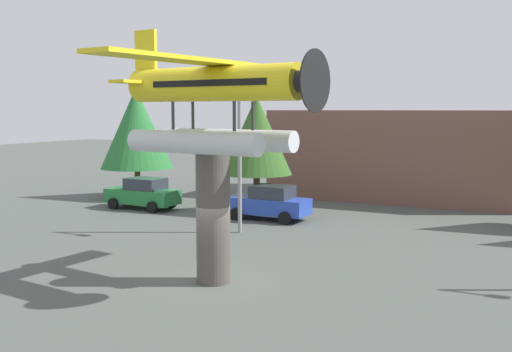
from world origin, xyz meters
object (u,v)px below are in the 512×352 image
floatplane_monument (216,99)px  tree_east (257,135)px  car_near_green (143,193)px  tree_west (136,128)px  car_mid_blue (269,202)px  display_pedestal (213,218)px  storefront_building (399,154)px  streetlight_primary (244,136)px

floatplane_monument → tree_east: floatplane_monument is taller
car_near_green → tree_west: tree_west is taller
car_mid_blue → tree_east: 4.01m
floatplane_monument → tree_west: size_ratio=1.51×
car_near_green → floatplane_monument: bearing=136.5°
tree_west → car_mid_blue: bearing=-16.2°
display_pedestal → tree_east: size_ratio=0.67×
floatplane_monument → tree_east: size_ratio=1.65×
storefront_building → tree_east: tree_east is taller
storefront_building → tree_east: 10.97m
display_pedestal → storefront_building: bearing=88.8°
car_mid_blue → tree_east: bearing=-46.5°
floatplane_monument → car_near_green: bearing=142.4°
streetlight_primary → storefront_building: 15.10m
floatplane_monument → tree_west: (-14.34, 14.08, -1.51)m
display_pedestal → tree_east: 13.62m
car_near_green → storefront_building: size_ratio=0.28×
display_pedestal → streetlight_primary: (-2.88, 7.37, 2.26)m
storefront_building → car_near_green: bearing=-135.6°
car_mid_blue → tree_west: bearing=-16.2°
streetlight_primary → tree_east: streetlight_primary is taller
tree_west → floatplane_monument: bearing=-44.5°
car_mid_blue → streetlight_primary: 5.00m
floatplane_monument → car_near_green: (-11.26, 10.67, -5.03)m
display_pedestal → floatplane_monument: 3.80m
storefront_building → tree_east: size_ratio=2.39×
display_pedestal → car_near_green: (-11.13, 10.66, -1.24)m
display_pedestal → tree_west: tree_west is taller
display_pedestal → car_mid_blue: size_ratio=1.01×
car_mid_blue → streetlight_primary: (0.47, -3.54, 3.50)m
display_pedestal → storefront_building: size_ratio=0.28×
car_near_green → streetlight_primary: (8.24, -3.29, 3.50)m
car_mid_blue → tree_west: size_ratio=0.61×
car_near_green → tree_east: size_ratio=0.66×
streetlight_primary → storefront_building: (3.35, 14.63, -1.62)m
car_mid_blue → display_pedestal: bearing=107.1°
display_pedestal → car_near_green: display_pedestal is taller
display_pedestal → floatplane_monument: bearing=-5.9°
car_mid_blue → streetlight_primary: size_ratio=0.56×
streetlight_primary → tree_west: 13.16m
storefront_building → car_mid_blue: bearing=-109.0°
tree_east → floatplane_monument: bearing=-68.2°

